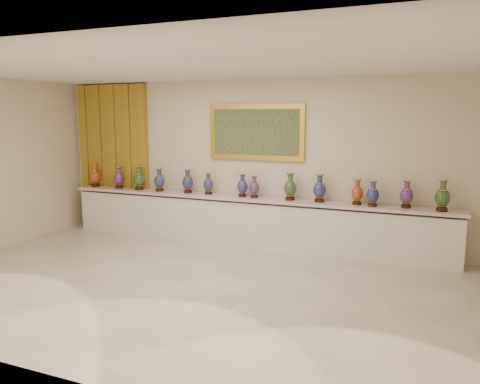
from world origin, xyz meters
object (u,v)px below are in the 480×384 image
(counter, at_px, (247,222))
(vase_1, at_px, (119,179))
(vase_2, at_px, (139,179))
(vase_0, at_px, (95,176))

(counter, relative_size, vase_1, 16.57)
(counter, distance_m, vase_2, 2.40)
(vase_1, distance_m, vase_2, 0.49)
(vase_2, bearing_deg, vase_1, 179.72)
(vase_0, relative_size, vase_2, 1.02)
(vase_0, xyz_separation_m, vase_2, (1.09, -0.01, -0.00))
(vase_0, distance_m, vase_2, 1.09)
(counter, height_order, vase_1, vase_1)
(vase_0, relative_size, vase_1, 1.10)
(vase_1, xyz_separation_m, vase_2, (0.49, -0.00, 0.02))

